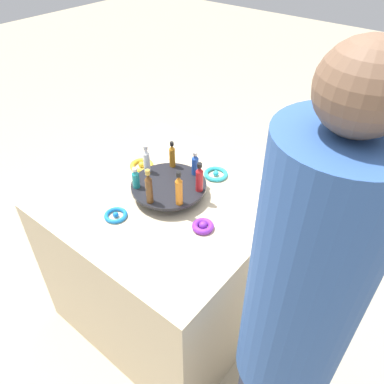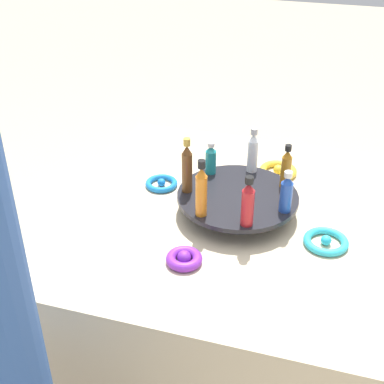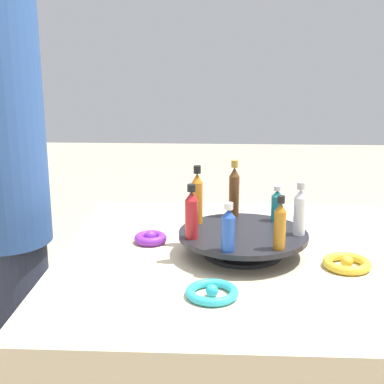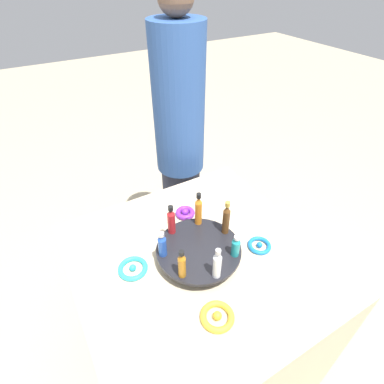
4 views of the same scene
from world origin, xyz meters
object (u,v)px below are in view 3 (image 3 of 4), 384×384
object	(u,v)px
bottle_brown	(234,191)
person_figure	(4,198)
bottle_teal	(277,205)
ribbon_bow_blue	(264,222)
ribbon_bow_purple	(151,238)
ribbon_bow_gold	(347,263)
bottle_orange	(197,197)
bottle_amber	(280,225)
bottle_blue	(228,229)
bottle_red	(191,214)
ribbon_bow_teal	(212,292)
bottle_clear	(300,211)
display_stand	(243,240)

from	to	relation	value
bottle_brown	person_figure	bearing A→B (deg)	166.22
bottle_teal	ribbon_bow_blue	bearing A→B (deg)	97.38
bottle_brown	ribbon_bow_purple	xyz separation A→B (m)	(-0.22, -0.06, -0.11)
ribbon_bow_gold	bottle_orange	bearing A→B (deg)	158.45
bottle_amber	person_figure	xyz separation A→B (m)	(-0.78, 0.41, -0.06)
bottle_blue	bottle_amber	bearing A→B (deg)	8.51
bottle_red	ribbon_bow_purple	size ratio (longest dim) A/B	1.53
ribbon_bow_teal	bottle_blue	bearing A→B (deg)	73.24
bottle_red	bottle_clear	bearing A→B (deg)	8.51
ribbon_bow_blue	person_figure	xyz separation A→B (m)	(-0.78, 0.06, 0.04)
bottle_blue	ribbon_bow_gold	size ratio (longest dim) A/B	1.00
bottle_brown	bottle_orange	world-z (taller)	bottle_brown
ribbon_bow_blue	person_figure	world-z (taller)	person_figure
bottle_teal	bottle_orange	distance (m)	0.21
bottle_amber	ribbon_bow_teal	bearing A→B (deg)	-139.21
bottle_brown	ribbon_bow_teal	distance (m)	0.39
bottle_orange	ribbon_bow_gold	world-z (taller)	bottle_orange
bottle_red	ribbon_bow_purple	xyz separation A→B (m)	(-0.11, 0.12, -0.10)
bottle_blue	person_figure	world-z (taller)	person_figure
bottle_clear	ribbon_bow_teal	world-z (taller)	bottle_clear
ribbon_bow_teal	person_figure	bearing A→B (deg)	139.98
bottle_clear	bottle_teal	xyz separation A→B (m)	(-0.04, 0.11, -0.02)
bottle_clear	bottle_brown	distance (m)	0.21
bottle_red	ribbon_bow_gold	xyz separation A→B (m)	(0.36, -0.02, -0.11)
bottle_teal	bottle_blue	bearing A→B (deg)	-120.06
bottle_clear	ribbon_bow_teal	distance (m)	0.32
bottle_amber	person_figure	distance (m)	0.88
bottle_brown	person_figure	xyz separation A→B (m)	(-0.69, 0.17, -0.08)
ribbon_bow_blue	ribbon_bow_teal	bearing A→B (deg)	-107.00
bottle_orange	bottle_blue	bearing A→B (deg)	-68.63
bottle_blue	ribbon_bow_purple	size ratio (longest dim) A/B	1.29
bottle_amber	ribbon_bow_teal	distance (m)	0.22
bottle_amber	ribbon_bow_teal	xyz separation A→B (m)	(-0.15, -0.13, -0.10)
bottle_clear	ribbon_bow_gold	world-z (taller)	bottle_clear
bottle_teal	display_stand	bearing A→B (deg)	-132.92
bottle_red	ribbon_bow_blue	xyz separation A→B (m)	(0.19, 0.28, -0.11)
bottle_red	bottle_orange	distance (m)	0.11
bottle_brown	bottle_orange	distance (m)	0.11
display_stand	bottle_blue	xyz separation A→B (m)	(-0.04, -0.13, 0.07)
display_stand	person_figure	world-z (taller)	person_figure
ribbon_bow_gold	ribbon_bow_blue	bearing A→B (deg)	118.00
ribbon_bow_teal	ribbon_bow_gold	world-z (taller)	ribbon_bow_gold
display_stand	bottle_orange	distance (m)	0.16
ribbon_bow_purple	ribbon_bow_teal	bearing A→B (deg)	-62.00
bottle_teal	ribbon_bow_blue	xyz separation A→B (m)	(-0.02, 0.14, -0.09)
ribbon_bow_teal	person_figure	distance (m)	0.83
bottle_blue	bottle_brown	distance (m)	0.26
bottle_blue	bottle_orange	distance (m)	0.21
bottle_teal	ribbon_bow_blue	world-z (taller)	bottle_teal
display_stand	bottle_red	distance (m)	0.15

